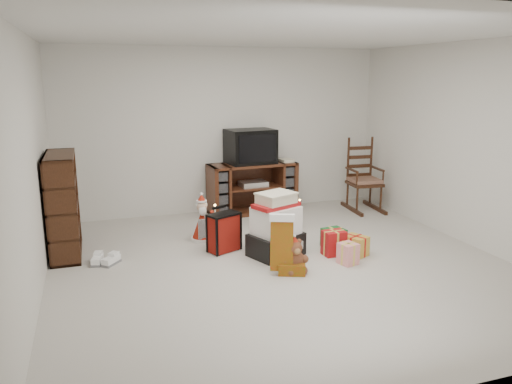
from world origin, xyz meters
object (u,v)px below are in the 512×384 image
at_px(bookshelf, 63,207).
at_px(gift_pile, 276,229).
at_px(tv_stand, 252,188).
at_px(teddy_bear, 294,258).
at_px(crt_television, 251,146).
at_px(santa_figurine, 287,215).
at_px(red_suitcase, 224,232).
at_px(rocking_chair, 362,184).
at_px(gift_cluster, 340,245).
at_px(mrs_claus_figurine, 202,223).
at_px(sneaker_pair, 104,260).

xyz_separation_m(bookshelf, gift_pile, (2.35, -0.85, -0.25)).
relative_size(tv_stand, teddy_bear, 3.81).
bearing_deg(crt_television, bookshelf, -164.76).
distance_m(tv_stand, santa_figurine, 1.06).
height_order(red_suitcase, santa_figurine, santa_figurine).
bearing_deg(teddy_bear, tv_stand, 82.38).
xyz_separation_m(tv_stand, bookshelf, (-2.69, -1.05, 0.19)).
relative_size(rocking_chair, red_suitcase, 2.12).
relative_size(bookshelf, gift_cluster, 1.58).
xyz_separation_m(gift_pile, mrs_claus_figurine, (-0.71, 0.82, -0.09)).
relative_size(rocking_chair, sneaker_pair, 3.28).
xyz_separation_m(mrs_claus_figurine, crt_television, (1.01, 1.11, 0.79)).
bearing_deg(crt_television, mrs_claus_figurine, -139.20).
bearing_deg(sneaker_pair, gift_cluster, 11.59).
bearing_deg(gift_cluster, red_suitcase, 156.78).
relative_size(teddy_bear, santa_figurine, 0.64).
bearing_deg(teddy_bear, bookshelf, 149.42).
bearing_deg(sneaker_pair, gift_pile, 13.60).
bearing_deg(gift_pile, santa_figurine, 38.24).
height_order(rocking_chair, sneaker_pair, rocking_chair).
bearing_deg(gift_cluster, gift_pile, 162.71).
bearing_deg(mrs_claus_figurine, crt_television, 47.54).
distance_m(mrs_claus_figurine, sneaker_pair, 1.34).
bearing_deg(tv_stand, bookshelf, -162.10).
bearing_deg(teddy_bear, red_suitcase, 122.63).
relative_size(tv_stand, rocking_chair, 1.17).
xyz_separation_m(rocking_chair, red_suitcase, (-2.59, -1.21, -0.16)).
distance_m(bookshelf, mrs_claus_figurine, 1.68).
xyz_separation_m(rocking_chair, mrs_claus_figurine, (-2.75, -0.71, -0.17)).
distance_m(rocking_chair, gift_cluster, 2.22).
distance_m(gift_pile, santa_figurine, 1.01).
xyz_separation_m(rocking_chair, santa_figurine, (-1.55, -0.66, -0.19)).
relative_size(gift_pile, gift_cluster, 0.97).
xyz_separation_m(rocking_chair, gift_pile, (-2.04, -1.53, -0.08)).
height_order(tv_stand, gift_cluster, tv_stand).
relative_size(gift_pile, red_suitcase, 1.34).
relative_size(gift_pile, mrs_claus_figurine, 1.21).
xyz_separation_m(gift_pile, gift_cluster, (0.73, -0.23, -0.21)).
xyz_separation_m(teddy_bear, santa_figurine, (0.49, 1.41, 0.06)).
height_order(tv_stand, mrs_claus_figurine, tv_stand).
bearing_deg(rocking_chair, gift_pile, -138.47).
distance_m(rocking_chair, mrs_claus_figurine, 2.85).
distance_m(bookshelf, gift_cluster, 3.30).
relative_size(tv_stand, gift_pile, 1.85).
relative_size(gift_pile, teddy_bear, 2.06).
distance_m(tv_stand, sneaker_pair, 2.78).
distance_m(bookshelf, rocking_chair, 4.45).
bearing_deg(santa_figurine, sneaker_pair, -167.92).
bearing_deg(crt_television, gift_cluster, -85.63).
bearing_deg(mrs_claus_figurine, tv_stand, 46.33).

